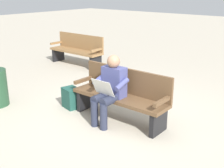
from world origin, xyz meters
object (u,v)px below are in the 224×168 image
object	(u,v)px
bench_near	(122,94)
person_seated	(110,88)
backpack	(72,98)
bench_far	(77,49)

from	to	relation	value
bench_near	person_seated	size ratio (longest dim) A/B	1.53
person_seated	backpack	bearing A→B (deg)	-1.10
backpack	bench_near	bearing A→B (deg)	-167.97
backpack	bench_far	bearing A→B (deg)	-45.70
backpack	person_seated	bearing A→B (deg)	179.50
bench_near	backpack	bearing A→B (deg)	11.43
bench_near	bench_far	distance (m)	4.02
person_seated	bench_far	world-z (taller)	person_seated
backpack	bench_far	distance (m)	3.35
bench_far	backpack	bearing A→B (deg)	133.47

